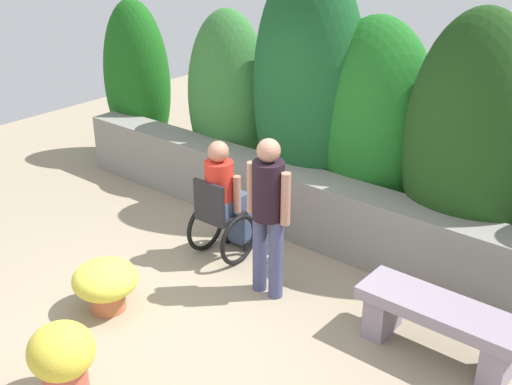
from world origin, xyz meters
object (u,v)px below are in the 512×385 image
(stone_bench, at_px, (440,322))
(flower_pot_purple_near, at_px, (62,358))
(person_standing_companion, at_px, (268,208))
(flower_pot_terracotta_by_wall, at_px, (106,283))
(person_in_wheelchair, at_px, (223,203))

(stone_bench, height_order, flower_pot_purple_near, flower_pot_purple_near)
(person_standing_companion, xyz_separation_m, flower_pot_terracotta_by_wall, (-0.99, -1.18, -0.64))
(person_standing_companion, relative_size, flower_pot_terracotta_by_wall, 2.62)
(person_in_wheelchair, distance_m, flower_pot_purple_near, 2.48)
(flower_pot_purple_near, height_order, flower_pot_terracotta_by_wall, flower_pot_purple_near)
(person_standing_companion, height_order, flower_pot_terracotta_by_wall, person_standing_companion)
(stone_bench, bearing_deg, flower_pot_purple_near, -132.78)
(stone_bench, relative_size, flower_pot_terracotta_by_wall, 2.28)
(flower_pot_purple_near, relative_size, flower_pot_terracotta_by_wall, 1.07)
(person_in_wheelchair, xyz_separation_m, flower_pot_purple_near, (0.53, -2.41, -0.25))
(stone_bench, height_order, person_in_wheelchair, person_in_wheelchair)
(person_standing_companion, xyz_separation_m, flower_pot_purple_near, (-0.29, -2.13, -0.55))
(person_standing_companion, bearing_deg, flower_pot_purple_near, -110.63)
(flower_pot_terracotta_by_wall, bearing_deg, stone_bench, 26.73)
(person_in_wheelchair, xyz_separation_m, flower_pot_terracotta_by_wall, (-0.17, -1.46, -0.33))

